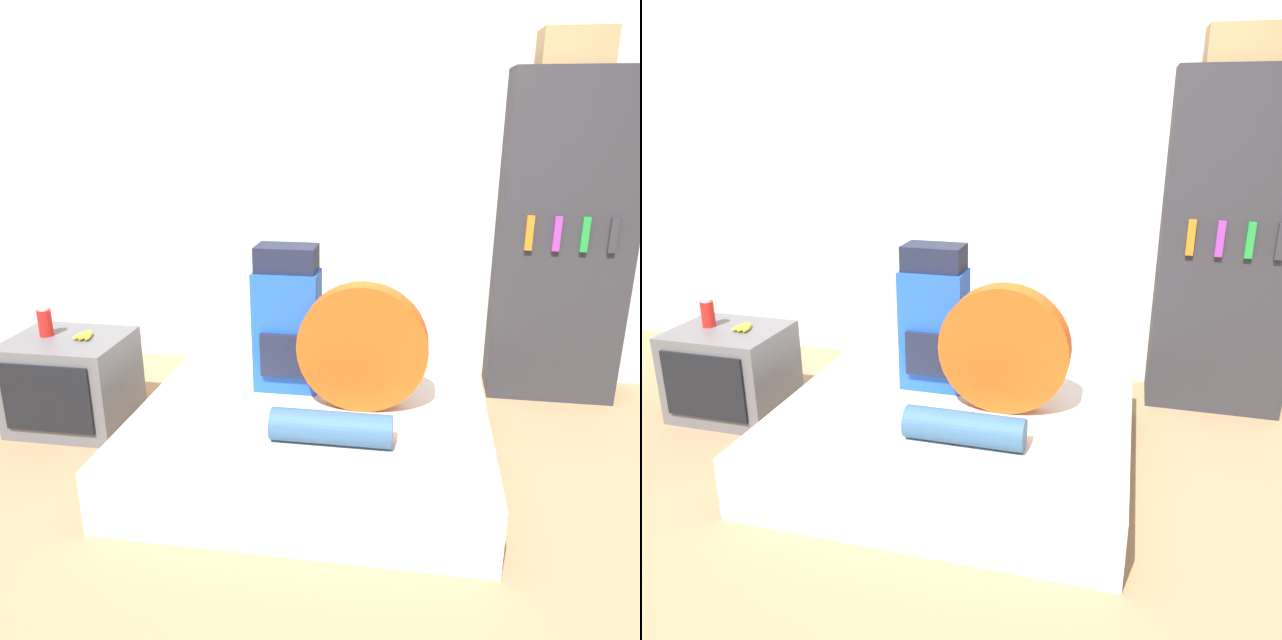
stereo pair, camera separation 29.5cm
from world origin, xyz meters
The scene contains 11 objects.
ground_plane centered at (0.00, 0.00, 0.00)m, with size 16.00×16.00×0.00m, color #997551.
wall_back centered at (0.00, 1.91, 1.30)m, with size 8.00×0.05×2.60m.
bed centered at (-0.05, 0.64, 0.15)m, with size 1.70×1.51×0.30m.
backpack centered at (-0.22, 0.85, 0.67)m, with size 0.33×0.24×0.76m.
tent_bag centered at (0.19, 0.67, 0.62)m, with size 0.63×0.12×0.63m.
sleeping_roll centered at (0.09, 0.30, 0.38)m, with size 0.54×0.15×0.15m.
television centered at (-1.44, 0.81, 0.26)m, with size 0.62×0.51×0.52m.
canister centered at (-1.57, 0.83, 0.60)m, with size 0.07×0.07×0.16m.
banana_bunch centered at (-1.34, 0.83, 0.53)m, with size 0.11×0.14×0.03m.
bookshelf centered at (1.26, 1.69, 0.96)m, with size 0.75×0.36×1.92m.
cardboard_box centered at (1.21, 1.69, 2.02)m, with size 0.37×0.28×0.19m.
Camera 1 is at (0.42, -2.11, 1.69)m, focal length 35.00 mm.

